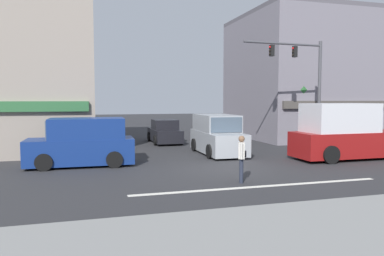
% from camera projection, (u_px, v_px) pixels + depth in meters
% --- Properties ---
extents(ground_plane, '(120.00, 120.00, 0.00)m').
position_uv_depth(ground_plane, '(224.00, 168.00, 15.99)').
color(ground_plane, '#2B2B2D').
extents(lane_marking_stripe, '(9.00, 0.24, 0.01)m').
position_uv_depth(lane_marking_stripe, '(262.00, 186.00, 12.64)').
color(lane_marking_stripe, silver).
rests_on(lane_marking_stripe, ground).
extents(sidewalk_curb, '(40.00, 5.00, 0.16)m').
position_uv_depth(sidewalk_curb, '(370.00, 236.00, 7.84)').
color(sidewalk_curb, gray).
rests_on(sidewalk_curb, ground).
extents(building_right_corner, '(11.91, 9.88, 9.42)m').
position_uv_depth(building_right_corner, '(315.00, 77.00, 29.69)').
color(building_right_corner, slate).
rests_on(building_right_corner, ground).
extents(street_tree, '(2.97, 2.97, 5.03)m').
position_uv_depth(street_tree, '(292.00, 91.00, 25.41)').
color(street_tree, '#4C3823').
rests_on(street_tree, ground).
extents(utility_pole_near_left, '(1.40, 0.22, 8.44)m').
position_uv_depth(utility_pole_near_left, '(25.00, 71.00, 18.56)').
color(utility_pole_near_left, brown).
rests_on(utility_pole_near_left, ground).
extents(traffic_light_mast, '(4.89, 0.40, 6.20)m').
position_uv_depth(traffic_light_mast, '(305.00, 77.00, 20.82)').
color(traffic_light_mast, '#47474C').
rests_on(traffic_light_mast, ground).
extents(van_waiting_far, '(4.66, 2.15, 2.11)m').
position_uv_depth(van_waiting_far, '(83.00, 143.00, 16.55)').
color(van_waiting_far, navy).
rests_on(van_waiting_far, ground).
extents(van_approaching_near, '(2.10, 4.63, 2.11)m').
position_uv_depth(van_approaching_near, '(217.00, 135.00, 20.19)').
color(van_approaching_near, '#999EA3').
rests_on(van_approaching_near, ground).
extents(box_truck_crossing_leftbound, '(5.61, 2.25, 2.75)m').
position_uv_depth(box_truck_crossing_leftbound, '(345.00, 134.00, 18.37)').
color(box_truck_crossing_leftbound, maroon).
rests_on(box_truck_crossing_leftbound, ground).
extents(sedan_parked_curbside, '(1.91, 4.11, 1.58)m').
position_uv_depth(sedan_parked_curbside, '(165.00, 132.00, 25.32)').
color(sedan_parked_curbside, black).
rests_on(sedan_parked_curbside, ground).
extents(pedestrian_mid_crossing, '(0.48, 0.66, 1.67)m').
position_uv_depth(pedestrian_mid_crossing, '(242.00, 156.00, 13.19)').
color(pedestrian_mid_crossing, '#232838').
rests_on(pedestrian_mid_crossing, ground).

